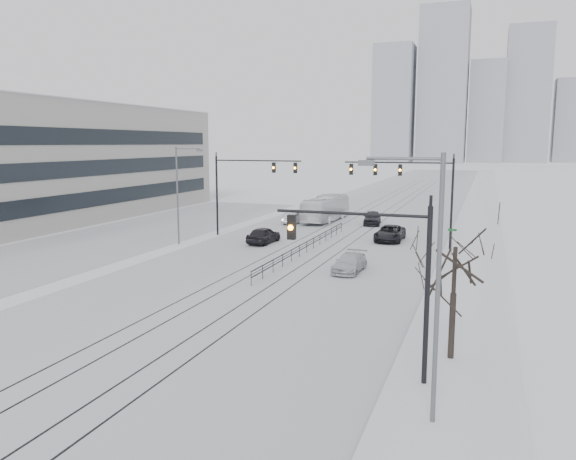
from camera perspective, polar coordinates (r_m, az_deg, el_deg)
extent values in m
plane|color=silver|center=(22.72, -22.80, -16.02)|extent=(500.00, 500.00, 0.00)
cube|color=silver|center=(76.91, 8.74, 1.78)|extent=(22.00, 260.00, 0.02)
cube|color=silver|center=(75.56, 18.84, 1.34)|extent=(5.00, 260.00, 0.16)
cube|color=gray|center=(75.63, 16.98, 1.41)|extent=(0.10, 260.00, 0.12)
cube|color=silver|center=(61.35, -14.69, -0.17)|extent=(14.00, 60.00, 0.03)
cube|color=black|center=(58.28, 2.47, -0.35)|extent=(0.10, 180.00, 0.01)
cube|color=black|center=(57.89, 3.80, -0.42)|extent=(0.10, 180.00, 0.01)
cube|color=black|center=(57.29, 6.11, -0.55)|extent=(0.10, 180.00, 0.01)
cube|color=black|center=(56.99, 7.47, -0.62)|extent=(0.10, 180.00, 0.01)
cube|color=#B3B1A9|center=(72.41, -26.84, 6.06)|extent=(20.00, 62.00, 14.00)
cube|color=black|center=(65.53, -20.74, 6.24)|extent=(0.08, 58.00, 12.00)
cube|color=silver|center=(72.53, -27.23, 11.62)|extent=(20.20, 62.20, 0.12)
cube|color=#8F949D|center=(279.14, 10.68, 12.39)|extent=(18.00, 18.00, 55.00)
cube|color=#8F949D|center=(285.13, 15.50, 13.87)|extent=(22.00, 22.00, 72.00)
cube|color=#8F949D|center=(291.38, 19.51, 11.20)|extent=(16.00, 16.00, 48.00)
cube|color=#8F949D|center=(300.27, 23.12, 12.45)|extent=(20.00, 20.00, 64.00)
cube|color=#8F949D|center=(309.25, 26.65, 9.87)|extent=(14.00, 14.00, 40.00)
cylinder|color=black|center=(21.86, 13.95, -6.79)|extent=(0.20, 0.20, 7.00)
cylinder|color=black|center=(21.73, 6.36, 1.67)|extent=(6.00, 0.12, 0.12)
cube|color=black|center=(22.48, 0.37, 0.29)|extent=(0.32, 0.24, 1.00)
sphere|color=orange|center=(22.35, 0.25, 0.24)|extent=(0.22, 0.22, 0.22)
cylinder|color=black|center=(50.35, 16.30, 2.43)|extent=(0.20, 0.20, 8.00)
cylinder|color=black|center=(50.59, 11.07, 6.74)|extent=(9.50, 0.12, 0.12)
cube|color=black|center=(51.40, 6.44, 6.15)|extent=(0.32, 0.24, 1.00)
sphere|color=orange|center=(51.27, 6.41, 6.14)|extent=(0.22, 0.22, 0.22)
cube|color=black|center=(50.95, 8.86, 6.08)|extent=(0.32, 0.24, 1.00)
sphere|color=orange|center=(50.81, 8.83, 6.07)|extent=(0.22, 0.22, 0.22)
cube|color=black|center=(50.58, 11.32, 5.99)|extent=(0.32, 0.24, 1.00)
sphere|color=orange|center=(50.44, 11.30, 5.99)|extent=(0.22, 0.22, 0.22)
cylinder|color=black|center=(57.40, -7.23, 3.46)|extent=(0.20, 0.20, 8.00)
cylinder|color=black|center=(55.30, -3.11, 7.05)|extent=(9.00, 0.12, 0.12)
cube|color=black|center=(53.94, 0.75, 6.33)|extent=(0.32, 0.24, 1.00)
sphere|color=orange|center=(53.81, 0.70, 6.32)|extent=(0.22, 0.22, 0.22)
cube|color=black|center=(54.69, -1.45, 6.36)|extent=(0.32, 0.24, 1.00)
sphere|color=orange|center=(54.56, -1.50, 6.35)|extent=(0.22, 0.22, 0.22)
cylinder|color=#595B60|center=(18.66, 14.96, -6.33)|extent=(0.16, 0.16, 9.00)
cylinder|color=#595B60|center=(18.18, 11.71, 7.12)|extent=(2.40, 0.10, 0.10)
cube|color=#595B60|center=(18.39, 7.96, 6.76)|extent=(0.50, 0.25, 0.18)
cylinder|color=#595B60|center=(52.60, -11.17, 3.42)|extent=(0.16, 0.16, 9.00)
cylinder|color=#595B60|center=(51.78, -10.15, 8.14)|extent=(2.40, 0.10, 0.10)
cube|color=#595B60|center=(51.20, -8.97, 7.99)|extent=(0.50, 0.25, 0.18)
cylinder|color=black|center=(25.25, 16.31, -9.51)|extent=(0.26, 0.26, 3.00)
cylinder|color=black|center=(24.65, 16.53, -4.53)|extent=(0.18, 0.18, 2.50)
cube|color=black|center=(47.95, 1.92, -1.21)|extent=(0.06, 24.00, 0.06)
cube|color=black|center=(48.02, 1.92, -1.68)|extent=(0.06, 24.00, 0.06)
cylinder|color=#595B60|center=(47.75, 16.29, -1.30)|extent=(0.06, 0.06, 2.40)
cube|color=#0C4C19|center=(47.58, 16.35, 0.01)|extent=(0.70, 0.04, 0.18)
imported|color=black|center=(52.47, -2.50, -0.53)|extent=(2.07, 4.67, 1.56)
imported|color=silver|center=(65.38, 0.52, 1.25)|extent=(1.48, 4.17, 1.37)
imported|color=black|center=(54.58, 10.31, -0.34)|extent=(2.46, 5.33, 1.48)
imported|color=silver|center=(41.13, 6.28, -3.36)|extent=(1.97, 4.56, 1.31)
imported|color=black|center=(65.26, 8.56, 1.23)|extent=(2.51, 4.88, 1.59)
imported|color=white|center=(67.60, 3.86, 2.18)|extent=(3.22, 10.93, 3.01)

